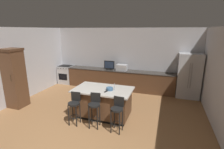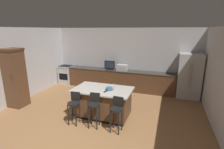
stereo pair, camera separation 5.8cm
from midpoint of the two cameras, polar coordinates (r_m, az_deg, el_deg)
wall_back at (r=8.11m, az=4.19°, el=5.44°), size 7.31×0.12×2.83m
wall_left at (r=7.70m, az=-27.03°, el=3.34°), size 0.12×5.42×2.83m
wall_right at (r=5.57m, az=33.01°, el=-1.35°), size 0.12×5.42×2.83m
counter_back at (r=8.00m, az=2.66°, el=-1.72°), size 5.06×0.62×0.92m
kitchen_island at (r=5.52m, az=-2.78°, el=-9.33°), size 1.83×1.08×0.94m
refrigerator at (r=7.59m, az=24.83°, el=-0.45°), size 0.90×0.73×1.83m
range_oven at (r=9.20m, az=-14.87°, el=0.05°), size 0.70×0.63×0.94m
cabinet_tower at (r=6.95m, az=-29.71°, el=-0.74°), size 0.61×0.60×2.13m
microwave at (r=7.81m, az=3.64°, el=2.36°), size 0.48×0.36×0.27m
tv_monitor at (r=7.93m, az=-0.62°, el=3.02°), size 0.50×0.16×0.42m
sink_faucet_back at (r=7.95m, az=2.72°, el=2.48°), size 0.02×0.02×0.24m
sink_faucet_island at (r=5.19m, az=1.01°, el=-4.17°), size 0.02×0.02×0.22m
bar_stool_left at (r=5.18m, az=-12.37°, el=-10.19°), size 0.34×0.35×0.97m
bar_stool_center at (r=4.92m, az=-5.73°, el=-10.94°), size 0.34×0.35×1.00m
bar_stool_right at (r=4.70m, az=1.94°, el=-12.41°), size 0.34×0.35×0.98m
fruit_bowl at (r=5.21m, az=-0.63°, el=-4.84°), size 0.21×0.21×0.09m
cell_phone at (r=5.46m, az=-0.74°, el=-4.35°), size 0.13×0.17×0.01m
tv_remote at (r=5.11m, az=-1.81°, el=-5.69°), size 0.08×0.18×0.02m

